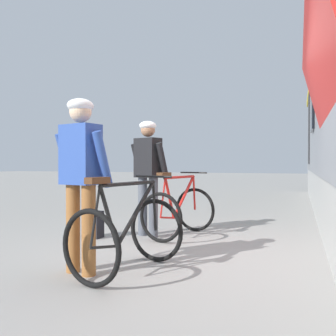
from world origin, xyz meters
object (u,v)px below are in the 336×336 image
cyclist_far_in_dark (148,167)px  bicycle_far_red (179,210)px  backpack_on_platform (93,224)px  cyclist_near_in_blue (81,169)px  bicycle_near_black (127,234)px

cyclist_far_in_dark → bicycle_far_red: 0.81m
bicycle_far_red → backpack_on_platform: size_ratio=2.99×
cyclist_near_in_blue → bicycle_far_red: size_ratio=1.47×
bicycle_far_red → backpack_on_platform: 1.31m
cyclist_near_in_blue → bicycle_near_black: (0.43, 0.17, -0.65)m
cyclist_far_in_dark → cyclist_near_in_blue: bearing=-86.8°
cyclist_far_in_dark → bicycle_far_red: cyclist_far_in_dark is taller
cyclist_far_in_dark → bicycle_far_red: (0.45, 0.13, -0.65)m
backpack_on_platform → cyclist_near_in_blue: bearing=-55.9°
cyclist_near_in_blue → bicycle_near_black: size_ratio=1.47×
cyclist_far_in_dark → bicycle_far_red: size_ratio=1.47×
cyclist_near_in_blue → bicycle_near_black: bearing=21.9°
cyclist_far_in_dark → bicycle_near_black: cyclist_far_in_dark is taller
bicycle_near_black → bicycle_far_red: size_ratio=1.00×
cyclist_far_in_dark → bicycle_near_black: 1.97m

